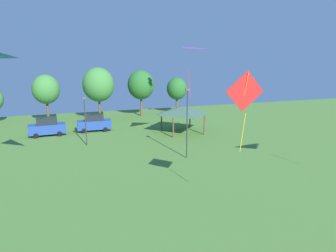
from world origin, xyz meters
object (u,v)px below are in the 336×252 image
Objects in this scene: light_post_0 at (187,120)px; parked_car_second_from_left at (94,123)px; parked_car_leftmost at (47,127)px; treeline_tree_5 at (177,89)px; kite_flying_2 at (245,94)px; light_post_1 at (85,118)px; park_pavilion at (182,110)px; kite_flying_4 at (183,58)px; treeline_tree_2 at (46,90)px; treeline_tree_4 at (141,85)px; treeline_tree_3 at (98,85)px.

parked_car_second_from_left is at bearing 116.51° from light_post_0.
parked_car_leftmost is at bearing -172.24° from parked_car_second_from_left.
light_post_0 is at bearing -109.04° from treeline_tree_5.
light_post_0 reaches higher than parked_car_leftmost.
kite_flying_2 is at bearing -67.91° from parked_car_leftmost.
treeline_tree_5 is at bearing 21.99° from parked_car_leftmost.
light_post_0 is 1.25× the size of light_post_1.
kite_flying_2 reaches higher than park_pavilion.
parked_car_second_from_left is (-8.47, 11.67, -8.81)m from kite_flying_4.
parked_car_leftmost is 9.76m from treeline_tree_2.
kite_flying_4 is at bearing -109.73° from treeline_tree_5.
treeline_tree_4 is (0.69, 20.77, -4.51)m from kite_flying_4.
treeline_tree_4 is (3.05, 36.05, -2.35)m from kite_flying_2.
kite_flying_2 is 0.61× the size of treeline_tree_4.
parked_car_second_from_left is 11.16m from treeline_tree_2.
parked_car_leftmost is at bearing 133.05° from light_post_0.
kite_flying_4 is 0.53× the size of treeline_tree_4.
park_pavilion is at bearing 76.77° from kite_flying_2.
kite_flying_2 is 0.70× the size of light_post_0.
treeline_tree_4 reaches higher than treeline_tree_2.
light_post_0 reaches higher than park_pavilion.
light_post_0 is at bearing -104.71° from kite_flying_4.
light_post_1 reaches higher than parked_car_leftmost.
treeline_tree_4 reaches higher than light_post_0.
park_pavilion is 0.72× the size of treeline_tree_3.
treeline_tree_2 is 0.88× the size of treeline_tree_3.
kite_flying_2 is 1.06× the size of parked_car_leftmost.
light_post_0 is (13.64, -14.60, 2.76)m from parked_car_leftmost.
kite_flying_4 is 21.22m from treeline_tree_3.
park_pavilion is at bearing -108.40° from treeline_tree_5.
parked_car_leftmost is (-14.56, 11.12, -8.81)m from kite_flying_4.
treeline_tree_3 reaches higher than parked_car_second_from_left.
kite_flying_2 is 12.50m from light_post_0.
parked_car_second_from_left is 0.66× the size of light_post_0.
treeline_tree_4 is at bearing 85.17° from kite_flying_2.
park_pavilion reaches higher than parked_car_second_from_left.
treeline_tree_3 reaches higher than light_post_0.
treeline_tree_4 is (15.40, 0.79, 0.21)m from treeline_tree_2.
kite_flying_2 is 23.39m from park_pavilion.
treeline_tree_2 reaches higher than treeline_tree_5.
light_post_0 is 27.25m from treeline_tree_2.
treeline_tree_3 is (-6.70, 19.69, -4.19)m from kite_flying_4.
treeline_tree_2 is (-0.15, 8.86, 4.08)m from parked_car_leftmost.
treeline_tree_5 is at bearing 3.47° from treeline_tree_2.
light_post_0 is 0.82× the size of treeline_tree_3.
kite_flying_4 is 16.91m from parked_car_second_from_left.
kite_flying_4 is at bearing -91.90° from treeline_tree_4.
parked_car_leftmost is at bearing -155.30° from treeline_tree_5.
treeline_tree_2 is at bearing 143.63° from park_pavilion.
treeline_tree_3 is (1.77, 8.02, 4.62)m from parked_car_second_from_left.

